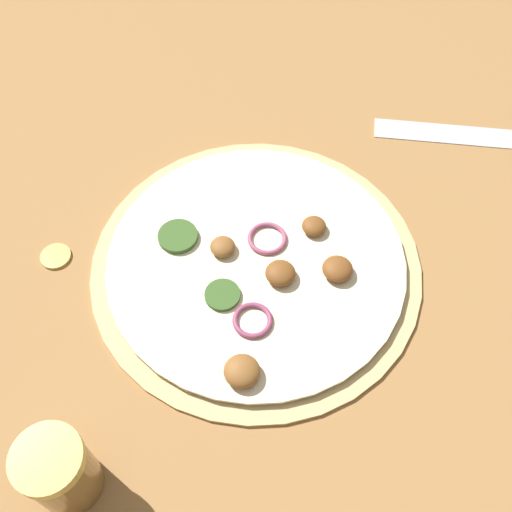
% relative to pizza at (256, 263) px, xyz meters
% --- Properties ---
extents(ground_plane, '(3.00, 3.00, 0.00)m').
position_rel_pizza_xyz_m(ground_plane, '(-0.00, 0.00, -0.01)').
color(ground_plane, '#9E703F').
extents(pizza, '(0.37, 0.37, 0.03)m').
position_rel_pizza_xyz_m(pizza, '(0.00, 0.00, 0.00)').
color(pizza, '#D6B77A').
rests_on(pizza, ground_plane).
extents(spice_jar, '(0.06, 0.06, 0.09)m').
position_rel_pizza_xyz_m(spice_jar, '(-0.20, -0.21, 0.04)').
color(spice_jar, olive).
rests_on(spice_jar, ground_plane).
extents(loose_cap, '(0.03, 0.03, 0.01)m').
position_rel_pizza_xyz_m(loose_cap, '(-0.22, 0.05, -0.00)').
color(loose_cap, gold).
rests_on(loose_cap, ground_plane).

